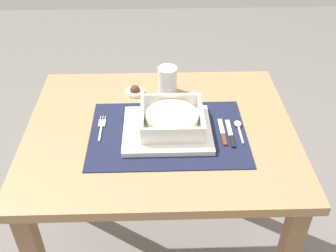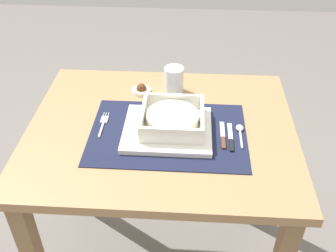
{
  "view_description": "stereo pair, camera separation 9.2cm",
  "coord_description": "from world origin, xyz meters",
  "px_view_note": "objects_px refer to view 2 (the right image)",
  "views": [
    {
      "loc": [
        -0.01,
        -1.01,
        1.52
      ],
      "look_at": [
        0.02,
        -0.03,
        0.78
      ],
      "focal_mm": 42.65,
      "sensor_mm": 36.0,
      "label": 1
    },
    {
      "loc": [
        0.09,
        -1.0,
        1.52
      ],
      "look_at": [
        0.02,
        -0.03,
        0.78
      ],
      "focal_mm": 42.65,
      "sensor_mm": 36.0,
      "label": 2
    }
  ],
  "objects_px": {
    "spoon": "(240,130)",
    "drinking_glass": "(174,81)",
    "condiment_saucer": "(141,90)",
    "butter_knife": "(231,139)",
    "dining_table": "(162,156)",
    "bread_knife": "(223,137)",
    "fork": "(104,123)",
    "porridge_bowl": "(172,119)"
  },
  "relations": [
    {
      "from": "spoon",
      "to": "drinking_glass",
      "type": "bearing_deg",
      "value": 134.69
    },
    {
      "from": "fork",
      "to": "bread_knife",
      "type": "distance_m",
      "value": 0.38
    },
    {
      "from": "spoon",
      "to": "bread_knife",
      "type": "distance_m",
      "value": 0.07
    },
    {
      "from": "fork",
      "to": "condiment_saucer",
      "type": "relative_size",
      "value": 1.94
    },
    {
      "from": "butter_knife",
      "to": "bread_knife",
      "type": "xyz_separation_m",
      "value": [
        -0.02,
        0.01,
        0.0
      ]
    },
    {
      "from": "dining_table",
      "to": "porridge_bowl",
      "type": "bearing_deg",
      "value": -17.72
    },
    {
      "from": "dining_table",
      "to": "fork",
      "type": "bearing_deg",
      "value": 178.64
    },
    {
      "from": "drinking_glass",
      "to": "spoon",
      "type": "bearing_deg",
      "value": -45.49
    },
    {
      "from": "dining_table",
      "to": "butter_knife",
      "type": "height_order",
      "value": "butter_knife"
    },
    {
      "from": "fork",
      "to": "drinking_glass",
      "type": "distance_m",
      "value": 0.3
    },
    {
      "from": "porridge_bowl",
      "to": "condiment_saucer",
      "type": "xyz_separation_m",
      "value": [
        -0.12,
        0.21,
        -0.03
      ]
    },
    {
      "from": "fork",
      "to": "butter_knife",
      "type": "relative_size",
      "value": 0.95
    },
    {
      "from": "dining_table",
      "to": "drinking_glass",
      "type": "height_order",
      "value": "drinking_glass"
    },
    {
      "from": "dining_table",
      "to": "butter_knife",
      "type": "relative_size",
      "value": 6.28
    },
    {
      "from": "porridge_bowl",
      "to": "butter_knife",
      "type": "relative_size",
      "value": 1.41
    },
    {
      "from": "bread_knife",
      "to": "butter_knife",
      "type": "bearing_deg",
      "value": -17.05
    },
    {
      "from": "porridge_bowl",
      "to": "fork",
      "type": "distance_m",
      "value": 0.23
    },
    {
      "from": "butter_knife",
      "to": "drinking_glass",
      "type": "xyz_separation_m",
      "value": [
        -0.19,
        0.27,
        0.04
      ]
    },
    {
      "from": "condiment_saucer",
      "to": "dining_table",
      "type": "bearing_deg",
      "value": -66.8
    },
    {
      "from": "fork",
      "to": "porridge_bowl",
      "type": "bearing_deg",
      "value": -3.54
    },
    {
      "from": "porridge_bowl",
      "to": "spoon",
      "type": "xyz_separation_m",
      "value": [
        0.21,
        0.0,
        -0.03
      ]
    },
    {
      "from": "butter_knife",
      "to": "bread_knife",
      "type": "height_order",
      "value": "same"
    },
    {
      "from": "bread_knife",
      "to": "drinking_glass",
      "type": "distance_m",
      "value": 0.31
    },
    {
      "from": "porridge_bowl",
      "to": "bread_knife",
      "type": "bearing_deg",
      "value": -11.82
    },
    {
      "from": "dining_table",
      "to": "condiment_saucer",
      "type": "bearing_deg",
      "value": 113.2
    },
    {
      "from": "spoon",
      "to": "bread_knife",
      "type": "xyz_separation_m",
      "value": [
        -0.05,
        -0.04,
        -0.0
      ]
    },
    {
      "from": "bread_knife",
      "to": "condiment_saucer",
      "type": "xyz_separation_m",
      "value": [
        -0.28,
        0.25,
        0.0
      ]
    },
    {
      "from": "fork",
      "to": "spoon",
      "type": "relative_size",
      "value": 1.12
    },
    {
      "from": "spoon",
      "to": "condiment_saucer",
      "type": "relative_size",
      "value": 1.74
    },
    {
      "from": "spoon",
      "to": "drinking_glass",
      "type": "xyz_separation_m",
      "value": [
        -0.22,
        0.22,
        0.03
      ]
    },
    {
      "from": "spoon",
      "to": "condiment_saucer",
      "type": "xyz_separation_m",
      "value": [
        -0.33,
        0.21,
        0.0
      ]
    },
    {
      "from": "porridge_bowl",
      "to": "drinking_glass",
      "type": "distance_m",
      "value": 0.23
    },
    {
      "from": "porridge_bowl",
      "to": "fork",
      "type": "relative_size",
      "value": 1.48
    },
    {
      "from": "porridge_bowl",
      "to": "condiment_saucer",
      "type": "height_order",
      "value": "porridge_bowl"
    },
    {
      "from": "dining_table",
      "to": "butter_knife",
      "type": "xyz_separation_m",
      "value": [
        0.22,
        -0.05,
        0.13
      ]
    },
    {
      "from": "porridge_bowl",
      "to": "butter_knife",
      "type": "bearing_deg",
      "value": -12.86
    },
    {
      "from": "drinking_glass",
      "to": "dining_table",
      "type": "bearing_deg",
      "value": -97.87
    },
    {
      "from": "spoon",
      "to": "butter_knife",
      "type": "xyz_separation_m",
      "value": [
        -0.03,
        -0.04,
        -0.0
      ]
    },
    {
      "from": "condiment_saucer",
      "to": "fork",
      "type": "bearing_deg",
      "value": -116.72
    },
    {
      "from": "dining_table",
      "to": "bread_knife",
      "type": "distance_m",
      "value": 0.24
    },
    {
      "from": "porridge_bowl",
      "to": "spoon",
      "type": "distance_m",
      "value": 0.21
    },
    {
      "from": "condiment_saucer",
      "to": "butter_knife",
      "type": "bearing_deg",
      "value": -40.02
    }
  ]
}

